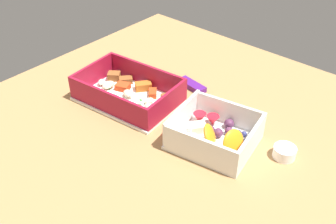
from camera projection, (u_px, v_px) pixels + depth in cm
name	position (u px, v px, depth cm)	size (l,w,h in cm)	color
table_surface	(172.00, 129.00, 78.51)	(80.00, 80.00, 2.00)	#9E7547
pasta_container	(128.00, 93.00, 83.96)	(22.17, 15.74, 5.64)	white
fruit_bowl	(214.00, 134.00, 72.31)	(16.68, 15.34, 5.72)	white
candy_bar	(192.00, 85.00, 88.51)	(7.00, 2.40, 1.20)	#51197A
paper_cup_liner	(284.00, 152.00, 69.79)	(4.04, 4.04, 2.09)	white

